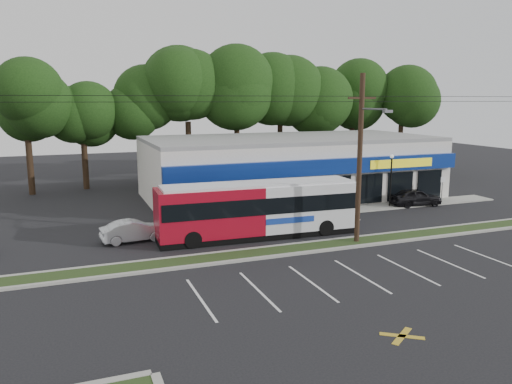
{
  "coord_description": "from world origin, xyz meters",
  "views": [
    {
      "loc": [
        -13.07,
        -23.91,
        8.52
      ],
      "look_at": [
        -1.96,
        5.0,
        2.76
      ],
      "focal_mm": 35.0,
      "sensor_mm": 36.0,
      "label": 1
    }
  ],
  "objects": [
    {
      "name": "car_silver",
      "position": [
        -9.48,
        6.19,
        0.65
      ],
      "size": [
        4.06,
        1.74,
        1.3
      ],
      "primitive_type": "imported",
      "rotation": [
        0.0,
        0.0,
        1.66
      ],
      "color": "#B2B5BA",
      "rests_on": "ground"
    },
    {
      "name": "car_dark",
      "position": [
        13.26,
        8.5,
        0.72
      ],
      "size": [
        4.38,
        2.14,
        1.44
      ],
      "primitive_type": "imported",
      "rotation": [
        0.0,
        0.0,
        1.46
      ],
      "color": "black",
      "rests_on": "ground"
    },
    {
      "name": "sidewalk",
      "position": [
        5.0,
        9.0,
        0.05
      ],
      "size": [
        32.0,
        2.2,
        0.1
      ],
      "primitive_type": "cube",
      "color": "#9E9E93",
      "rests_on": "ground"
    },
    {
      "name": "metrobus",
      "position": [
        -1.96,
        4.5,
        1.82
      ],
      "size": [
        12.9,
        3.2,
        3.44
      ],
      "rotation": [
        0.0,
        0.0,
        -0.04
      ],
      "color": "maroon",
      "rests_on": "ground"
    },
    {
      "name": "curb_north",
      "position": [
        0.0,
        1.85,
        0.07
      ],
      "size": [
        40.0,
        0.25,
        0.14
      ],
      "primitive_type": "cube",
      "color": "#9E9E93",
      "rests_on": "ground"
    },
    {
      "name": "pedestrian_b",
      "position": [
        6.06,
        6.0,
        0.79
      ],
      "size": [
        0.89,
        0.76,
        1.58
      ],
      "primitive_type": "imported",
      "rotation": [
        0.0,
        0.0,
        2.9
      ],
      "color": "beige",
      "rests_on": "ground"
    },
    {
      "name": "lamp_post",
      "position": [
        11.0,
        8.8,
        2.67
      ],
      "size": [
        0.3,
        0.3,
        4.25
      ],
      "color": "black",
      "rests_on": "ground"
    },
    {
      "name": "curb_south",
      "position": [
        0.0,
        0.15,
        0.07
      ],
      "size": [
        40.0,
        0.25,
        0.14
      ],
      "primitive_type": "cube",
      "color": "#9E9E93",
      "rests_on": "ground"
    },
    {
      "name": "tree_line",
      "position": [
        4.0,
        26.0,
        8.42
      ],
      "size": [
        46.76,
        6.76,
        11.83
      ],
      "color": "black",
      "rests_on": "ground"
    },
    {
      "name": "strip_mall",
      "position": [
        5.5,
        15.91,
        2.65
      ],
      "size": [
        25.0,
        12.55,
        5.3
      ],
      "color": "beige",
      "rests_on": "ground"
    },
    {
      "name": "ground",
      "position": [
        0.0,
        0.0,
        0.0
      ],
      "size": [
        120.0,
        120.0,
        0.0
      ],
      "primitive_type": "plane",
      "color": "black",
      "rests_on": "ground"
    },
    {
      "name": "grass_strip",
      "position": [
        0.0,
        1.0,
        0.06
      ],
      "size": [
        40.0,
        1.6,
        0.12
      ],
      "primitive_type": "cube",
      "color": "#1F3314",
      "rests_on": "ground"
    },
    {
      "name": "utility_pole",
      "position": [
        2.83,
        0.93,
        5.41
      ],
      "size": [
        50.0,
        2.77,
        10.0
      ],
      "color": "black",
      "rests_on": "ground"
    },
    {
      "name": "pedestrian_a",
      "position": [
        2.86,
        8.5,
        0.84
      ],
      "size": [
        0.71,
        0.57,
        1.69
      ],
      "primitive_type": "imported",
      "rotation": [
        0.0,
        0.0,
        3.46
      ],
      "color": "silver",
      "rests_on": "ground"
    },
    {
      "name": "sign_post",
      "position": [
        16.0,
        8.57,
        1.56
      ],
      "size": [
        0.45,
        0.1,
        2.23
      ],
      "color": "#59595E",
      "rests_on": "ground"
    }
  ]
}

